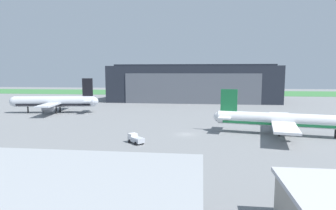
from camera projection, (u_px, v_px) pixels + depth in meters
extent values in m
plane|color=slate|center=(186.00, 134.00, 77.27)|extent=(440.00, 440.00, 0.00)
cube|color=#3B783E|center=(197.00, 93.00, 232.21)|extent=(440.00, 56.00, 0.08)
cube|color=#232833|center=(193.00, 83.00, 169.70)|extent=(93.80, 40.70, 20.09)
cube|color=slate|center=(192.00, 89.00, 149.71)|extent=(71.29, 0.30, 16.07)
cube|color=#232833|center=(193.00, 65.00, 168.47)|extent=(93.80, 9.77, 1.20)
cylinder|color=white|center=(285.00, 120.00, 76.07)|extent=(35.51, 10.34, 3.61)
sphere|color=white|center=(218.00, 117.00, 81.50)|extent=(2.81, 2.81, 2.81)
cube|color=#1E7A42|center=(285.00, 124.00, 76.19)|extent=(32.73, 9.83, 0.63)
cube|color=#1E7A42|center=(229.00, 100.00, 80.07)|extent=(4.60, 1.28, 6.13)
cube|color=white|center=(225.00, 117.00, 78.24)|extent=(4.10, 5.57, 0.28)
cube|color=white|center=(227.00, 114.00, 83.39)|extent=(4.10, 5.57, 0.28)
cube|color=white|center=(285.00, 127.00, 68.14)|extent=(8.52, 16.18, 0.56)
cube|color=white|center=(280.00, 117.00, 84.55)|extent=(8.52, 16.18, 0.56)
cylinder|color=gray|center=(288.00, 132.00, 69.20)|extent=(3.74, 2.60, 1.98)
cylinder|color=gray|center=(283.00, 122.00, 83.29)|extent=(3.74, 2.60, 1.98)
cylinder|color=black|center=(336.00, 134.00, 72.72)|extent=(0.56, 0.56, 2.29)
cylinder|color=black|center=(280.00, 132.00, 75.06)|extent=(0.56, 0.56, 2.29)
cylinder|color=black|center=(279.00, 129.00, 78.64)|extent=(0.56, 0.56, 2.29)
cylinder|color=silver|center=(55.00, 101.00, 117.57)|extent=(32.75, 9.20, 4.32)
sphere|color=silver|center=(15.00, 102.00, 117.05)|extent=(4.14, 4.14, 4.14)
sphere|color=silver|center=(94.00, 101.00, 118.09)|extent=(3.37, 3.37, 3.37)
cube|color=black|center=(55.00, 104.00, 117.71)|extent=(30.19, 8.85, 0.76)
cube|color=black|center=(88.00, 87.00, 117.34)|extent=(4.23, 1.04, 7.34)
cube|color=silver|center=(91.00, 100.00, 121.18)|extent=(3.81, 6.42, 0.28)
cube|color=silver|center=(88.00, 101.00, 114.78)|extent=(3.81, 6.42, 0.28)
cube|color=silver|center=(63.00, 101.00, 125.82)|extent=(7.27, 14.70, 0.56)
cube|color=silver|center=(49.00, 105.00, 109.49)|extent=(7.27, 14.70, 0.56)
cylinder|color=gray|center=(60.00, 104.00, 124.85)|extent=(4.41, 2.97, 2.37)
cylinder|color=gray|center=(48.00, 108.00, 110.75)|extent=(4.41, 2.97, 2.37)
cylinder|color=black|center=(28.00, 110.00, 117.62)|extent=(0.56, 0.56, 2.58)
cylinder|color=black|center=(60.00, 109.00, 120.26)|extent=(0.56, 0.56, 2.58)
cylinder|color=black|center=(56.00, 110.00, 115.76)|extent=(0.56, 0.56, 2.58)
cube|color=silver|center=(133.00, 137.00, 68.57)|extent=(2.50, 2.51, 1.78)
cube|color=#B7BCC6|center=(138.00, 140.00, 66.82)|extent=(3.46, 3.45, 1.13)
cylinder|color=black|center=(137.00, 140.00, 69.24)|extent=(0.74, 0.73, 0.78)
cylinder|color=black|center=(129.00, 141.00, 67.94)|extent=(0.74, 0.73, 0.78)
cylinder|color=black|center=(143.00, 142.00, 67.09)|extent=(0.74, 0.73, 0.78)
cylinder|color=black|center=(135.00, 144.00, 65.79)|extent=(0.74, 0.73, 0.78)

